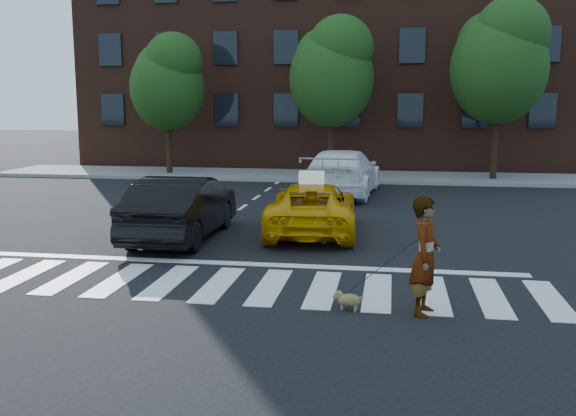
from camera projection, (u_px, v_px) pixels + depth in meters
The scene contains 14 objects.
ground at pixel (218, 285), 12.18m from camera, with size 120.00×120.00×0.00m, color black.
crosswalk at pixel (218, 284), 12.18m from camera, with size 13.00×2.40×0.01m, color silver.
stop_line at pixel (238, 263), 13.74m from camera, with size 12.00×0.30×0.01m, color silver.
sidewalk_far at pixel (320, 176), 29.20m from camera, with size 30.00×4.00×0.15m, color slate.
building at pixel (336, 54), 35.53m from camera, with size 26.00×10.00×12.00m, color #4A261A.
tree_left at pixel (168, 79), 29.09m from camera, with size 3.39×3.38×6.50m.
tree_mid at pixel (332, 68), 27.84m from camera, with size 3.69×3.69×7.10m.
tree_right at pixel (500, 57), 26.67m from camera, with size 4.00×4.00×7.70m.
taxi at pixel (312, 208), 16.87m from camera, with size 2.21×4.80×1.33m, color #D99504.
black_sedan at pixel (182, 207), 16.13m from camera, with size 1.69×4.85×1.60m, color black.
white_suv at pixel (342, 172), 23.62m from camera, with size 2.36×5.81×1.69m, color white.
woman at pixel (425, 256), 10.35m from camera, with size 0.71×0.46×1.94m, color #999999.
dog at pixel (347, 299), 10.69m from camera, with size 0.54×0.29×0.31m.
taxi_sign at pixel (312, 178), 16.54m from camera, with size 0.65×0.28×0.32m, color white.
Camera 1 is at (3.20, -11.41, 3.45)m, focal length 40.00 mm.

